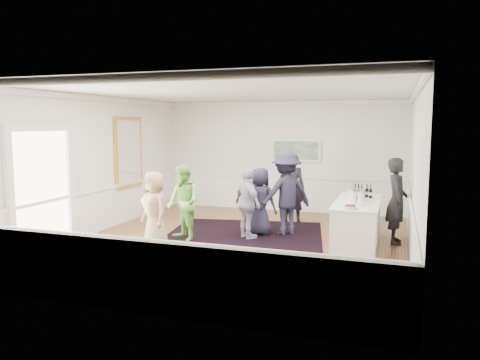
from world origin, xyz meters
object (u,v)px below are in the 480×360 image
(serving_table, at_px, (357,224))
(nut_bowl, at_px, (350,207))
(guest_dark_a, at_px, (286,193))
(guest_tan, at_px, (154,210))
(guest_green, at_px, (183,203))
(guest_navy, at_px, (260,201))
(ice_bucket, at_px, (359,195))
(bartender, at_px, (397,201))
(guest_dark_b, at_px, (292,188))
(guest_lilac, at_px, (248,204))

(serving_table, height_order, nut_bowl, nut_bowl)
(guest_dark_a, bearing_deg, guest_tan, 1.14)
(guest_green, bearing_deg, guest_dark_a, 68.25)
(guest_dark_a, bearing_deg, guest_navy, -18.87)
(guest_navy, bearing_deg, ice_bucket, -175.81)
(guest_dark_a, bearing_deg, ice_bucket, 125.50)
(serving_table, bearing_deg, guest_green, -169.14)
(bartender, height_order, guest_dark_b, bartender)
(ice_bucket, bearing_deg, bartender, 28.23)
(serving_table, bearing_deg, guest_dark_b, 132.66)
(serving_table, height_order, guest_dark_a, guest_dark_a)
(bartender, xyz_separation_m, ice_bucket, (-0.75, -0.40, 0.15))
(guest_lilac, bearing_deg, bartender, -127.98)
(bartender, bearing_deg, serving_table, 121.50)
(guest_tan, distance_m, ice_bucket, 4.26)
(guest_dark_a, bearing_deg, nut_bowl, 96.50)
(guest_green, bearing_deg, guest_tan, -71.57)
(guest_lilac, xyz_separation_m, guest_dark_a, (0.71, 0.66, 0.17))
(guest_lilac, distance_m, ice_bucket, 2.39)
(guest_tan, distance_m, guest_dark_a, 3.05)
(guest_lilac, xyz_separation_m, ice_bucket, (2.36, 0.25, 0.28))
(bartender, bearing_deg, guest_tan, 110.17)
(guest_green, bearing_deg, guest_lilac, 60.59)
(guest_green, xyz_separation_m, nut_bowl, (3.59, -0.23, 0.16))
(guest_green, xyz_separation_m, guest_dark_a, (2.00, 1.24, 0.13))
(guest_lilac, bearing_deg, guest_dark_b, -64.36)
(guest_lilac, bearing_deg, nut_bowl, -159.29)
(guest_green, bearing_deg, bartender, 52.20)
(guest_green, relative_size, guest_dark_b, 0.93)
(serving_table, distance_m, guest_lilac, 2.37)
(serving_table, relative_size, guest_lilac, 1.50)
(guest_green, bearing_deg, serving_table, 47.47)
(guest_lilac, height_order, ice_bucket, guest_lilac)
(guest_dark_b, distance_m, ice_bucket, 2.59)
(nut_bowl, bearing_deg, guest_dark_b, 121.14)
(serving_table, xyz_separation_m, ice_bucket, (0.01, 0.13, 0.59))
(guest_tan, xyz_separation_m, guest_lilac, (1.56, 1.37, -0.01))
(guest_dark_a, height_order, guest_navy, guest_dark_a)
(bartender, xyz_separation_m, guest_dark_a, (-2.41, 0.00, 0.04))
(guest_green, distance_m, guest_dark_a, 2.36)
(guest_dark_a, distance_m, nut_bowl, 2.16)
(guest_green, bearing_deg, nut_bowl, 32.93)
(guest_navy, bearing_deg, bartender, -166.79)
(guest_dark_b, xyz_separation_m, ice_bucket, (1.82, -1.84, 0.17))
(guest_tan, xyz_separation_m, ice_bucket, (3.92, 1.62, 0.27))
(guest_lilac, bearing_deg, ice_bucket, -133.79)
(guest_tan, distance_m, guest_lilac, 2.08)
(guest_green, xyz_separation_m, guest_navy, (1.46, 1.01, -0.05))
(bartender, xyz_separation_m, nut_bowl, (-0.83, -1.46, 0.07))
(guest_green, distance_m, ice_bucket, 3.76)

